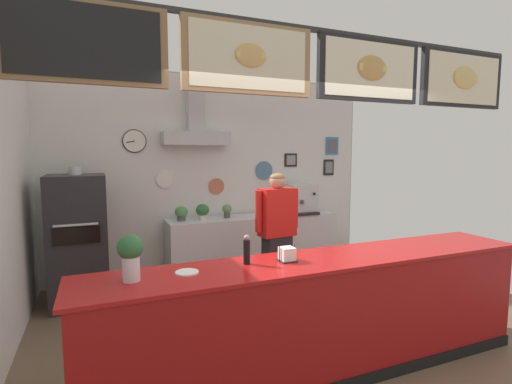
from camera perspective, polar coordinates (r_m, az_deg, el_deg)
ground_plane at (r=4.00m, az=6.60°, el=-22.51°), size 6.69×6.69×0.00m
back_wall_assembly at (r=5.89m, az=-5.68°, el=3.51°), size 5.14×3.07×3.07m
service_counter at (r=3.49m, az=9.77°, el=-17.71°), size 3.99×0.65×1.01m
back_prep_counter at (r=6.06m, az=-0.30°, el=-7.87°), size 2.68×0.57×0.91m
pizza_oven at (r=5.27m, az=-24.95°, el=-6.48°), size 0.67×0.73×1.72m
shop_worker at (r=4.64m, az=3.16°, el=-6.66°), size 0.59×0.26×1.65m
espresso_machine at (r=6.26m, az=6.62°, el=-1.01°), size 0.45×0.48×0.47m
potted_sage at (r=6.19m, az=3.91°, el=-2.23°), size 0.15×0.15×0.19m
potted_thyme at (r=5.65m, az=-7.98°, el=-2.82°), size 0.19×0.19×0.23m
potted_oregano at (r=5.64m, az=-11.07°, el=-3.08°), size 0.19×0.19×0.21m
potted_basil at (r=5.80m, az=-4.36°, el=-2.68°), size 0.15×0.15×0.21m
basil_vase at (r=2.82m, az=-18.19°, el=-9.01°), size 0.18×0.18×0.33m
condiment_plate at (r=2.94m, az=-10.26°, el=-11.69°), size 0.17×0.17×0.01m
pepper_grinder at (r=3.08m, az=-1.39°, el=-8.59°), size 0.05×0.05×0.24m
napkin_holder at (r=3.19m, az=4.65°, el=-9.28°), size 0.14×0.13×0.13m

